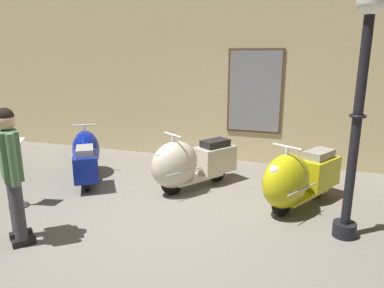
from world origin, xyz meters
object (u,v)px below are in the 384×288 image
(lamppost, at_px, (359,106))
(visitor_0, at_px, (11,167))
(info_stanchion, at_px, (16,179))
(scooter_1, at_px, (188,164))
(scooter_2, at_px, (296,179))
(scooter_0, at_px, (86,155))

(lamppost, xyz_separation_m, visitor_0, (-3.73, -1.34, -0.68))
(visitor_0, distance_m, info_stanchion, 1.25)
(scooter_1, height_order, lamppost, lamppost)
(scooter_2, height_order, visitor_0, visitor_0)
(scooter_1, relative_size, visitor_0, 0.99)
(scooter_1, xyz_separation_m, info_stanchion, (-2.18, -1.42, -0.02))
(visitor_0, bearing_deg, scooter_1, 6.14)
(scooter_2, height_order, lamppost, lamppost)
(lamppost, bearing_deg, scooter_1, 159.40)
(scooter_2, xyz_separation_m, lamppost, (0.62, -0.65, 1.17))
(scooter_1, relative_size, scooter_2, 0.97)
(scooter_0, xyz_separation_m, visitor_0, (0.55, -2.20, 0.51))
(visitor_0, bearing_deg, lamppost, -32.15)
(info_stanchion, bearing_deg, scooter_2, 16.95)
(scooter_0, xyz_separation_m, scooter_1, (1.93, 0.03, 0.02))
(scooter_0, height_order, scooter_1, scooter_1)
(info_stanchion, bearing_deg, scooter_1, 33.02)
(scooter_0, bearing_deg, info_stanchion, 135.83)
(info_stanchion, bearing_deg, lamppost, 6.77)
(scooter_1, height_order, scooter_2, scooter_2)
(info_stanchion, bearing_deg, scooter_0, 79.77)
(scooter_0, bearing_deg, visitor_0, 160.05)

